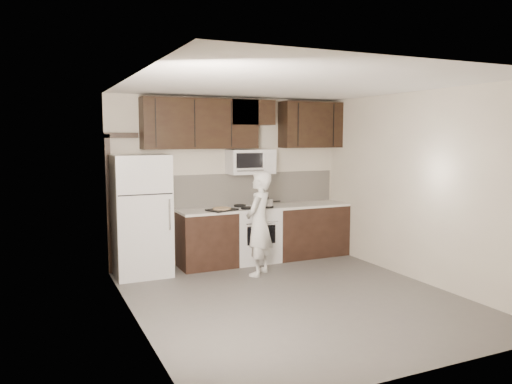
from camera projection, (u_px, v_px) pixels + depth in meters
floor at (294, 298)px, 6.40m from camera, size 4.50×4.50×0.00m
back_wall at (229, 180)px, 8.29m from camera, size 4.00×0.00×4.00m
ceiling at (296, 84)px, 6.10m from camera, size 4.50×4.50×0.00m
counter_run at (270, 233)px, 8.36m from camera, size 2.95×0.64×0.91m
stove at (254, 234)px, 8.23m from camera, size 0.76×0.66×0.94m
backsplash at (257, 188)px, 8.50m from camera, size 2.90×0.02×0.54m
upper_cabinets at (245, 123)px, 8.11m from camera, size 3.48×0.35×0.78m
microwave at (251, 162)px, 8.20m from camera, size 0.76×0.42×0.40m
refrigerator at (141, 216)px, 7.37m from camera, size 0.80×0.76×1.80m
door_trim at (111, 191)px, 7.47m from camera, size 0.50×0.08×2.12m
saucepan at (267, 203)px, 8.11m from camera, size 0.33×0.19×0.18m
baking_tray at (222, 210)px, 7.80m from camera, size 0.51×0.45×0.02m
pizza at (222, 208)px, 7.80m from camera, size 0.37×0.37×0.02m
person at (259, 224)px, 7.40m from camera, size 0.67×0.66×1.56m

